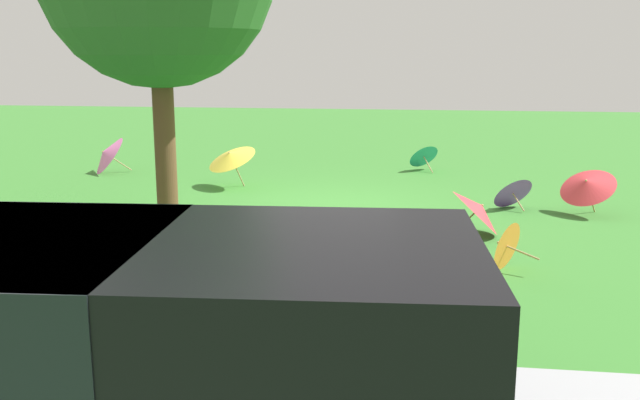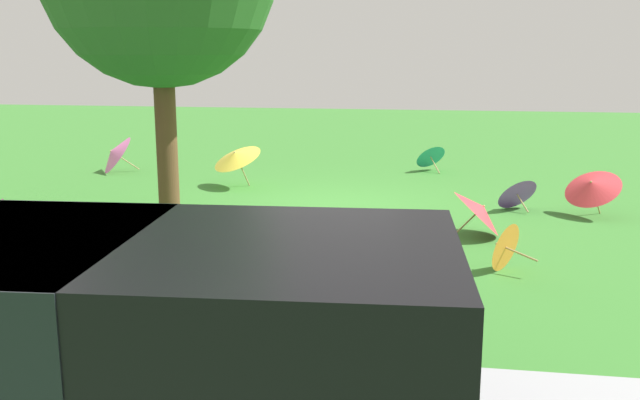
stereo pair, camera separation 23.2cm
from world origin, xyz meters
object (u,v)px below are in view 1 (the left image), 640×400
(parasol_red_0, at_px, (587,184))
(parasol_red_4, at_px, (478,209))
(parasol_orange_1, at_px, (503,245))
(park_bench, at_px, (99,245))
(parasol_pink_1, at_px, (106,154))
(parasol_teal_0, at_px, (422,154))
(parasol_purple_1, at_px, (511,190))
(parasol_yellow_0, at_px, (231,156))
(van_dark, at_px, (71,336))

(parasol_red_0, distance_m, parasol_red_4, 2.36)
(parasol_red_0, bearing_deg, parasol_orange_1, 61.54)
(park_bench, height_order, parasol_pink_1, park_bench)
(parasol_orange_1, relative_size, parasol_red_4, 0.69)
(park_bench, xyz_separation_m, parasol_orange_1, (-4.58, -1.21, -0.16))
(park_bench, height_order, parasol_teal_0, park_bench)
(parasol_purple_1, xyz_separation_m, parasol_red_4, (0.69, 1.83, 0.07))
(parasol_yellow_0, bearing_deg, park_bench, 89.78)
(parasol_teal_0, relative_size, parasol_red_4, 0.88)
(parasol_yellow_0, bearing_deg, parasol_orange_1, 135.16)
(parasol_red_4, bearing_deg, parasol_pink_1, -29.32)
(park_bench, bearing_deg, parasol_yellow_0, -90.22)
(parasol_orange_1, bearing_deg, park_bench, 14.74)
(parasol_pink_1, bearing_deg, parasol_teal_0, -169.20)
(parasol_red_0, bearing_deg, parasol_yellow_0, -13.20)
(park_bench, bearing_deg, parasol_pink_1, -66.39)
(parasol_red_0, height_order, parasol_orange_1, parasol_red_0)
(van_dark, bearing_deg, parasol_teal_0, -100.88)
(van_dark, height_order, parasol_yellow_0, van_dark)
(van_dark, height_order, park_bench, van_dark)
(parasol_red_0, xyz_separation_m, parasol_purple_1, (1.13, -0.33, -0.20))
(parasol_teal_0, height_order, parasol_pink_1, parasol_pink_1)
(parasol_red_4, bearing_deg, parasol_orange_1, 95.74)
(parasol_purple_1, bearing_deg, parasol_orange_1, 81.13)
(parasol_pink_1, bearing_deg, parasol_red_4, 150.68)
(parasol_red_4, bearing_deg, park_bench, 32.17)
(parasol_red_0, xyz_separation_m, parasol_orange_1, (1.67, 3.07, -0.20))
(parasol_red_4, bearing_deg, parasol_yellow_0, -33.90)
(van_dark, relative_size, parasol_teal_0, 5.49)
(parasol_orange_1, relative_size, parasol_yellow_0, 0.51)
(parasol_teal_0, bearing_deg, parasol_red_0, 122.77)
(parasol_purple_1, bearing_deg, van_dark, 65.41)
(van_dark, distance_m, parasol_yellow_0, 9.28)
(van_dark, relative_size, parasol_pink_1, 4.02)
(parasol_orange_1, bearing_deg, parasol_purple_1, -98.87)
(parasol_red_0, bearing_deg, parasol_red_4, 39.36)
(van_dark, height_order, parasol_red_0, van_dark)
(parasol_red_0, xyz_separation_m, parasol_teal_0, (2.57, -3.99, -0.15))
(parasol_purple_1, bearing_deg, parasol_teal_0, -68.60)
(park_bench, distance_m, parasol_red_0, 7.57)
(van_dark, xyz_separation_m, parasol_red_4, (-2.99, -6.21, -0.52))
(van_dark, relative_size, parasol_red_0, 3.94)
(van_dark, relative_size, parasol_purple_1, 5.38)
(parasol_purple_1, bearing_deg, parasol_red_4, 69.33)
(van_dark, bearing_deg, parasol_yellow_0, -81.24)
(parasol_red_0, xyz_separation_m, parasol_red_4, (1.83, 1.50, -0.12))
(parasol_red_0, relative_size, parasol_orange_1, 1.78)
(parasol_red_0, bearing_deg, parasol_purple_1, -16.35)
(parasol_purple_1, xyz_separation_m, parasol_yellow_0, (5.09, -1.13, 0.31))
(parasol_red_0, distance_m, parasol_teal_0, 4.74)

